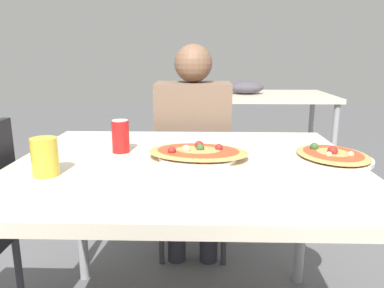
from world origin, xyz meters
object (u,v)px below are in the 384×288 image
at_px(dining_table, 186,180).
at_px(drink_glass, 45,157).
at_px(person_seated, 193,135).
at_px(pizza_main, 198,153).
at_px(pizza_second, 332,156).
at_px(chair_far_seated, 194,162).
at_px(soda_can, 121,136).

bearing_deg(dining_table, drink_glass, -159.02).
bearing_deg(drink_glass, person_seated, 63.64).
height_order(pizza_main, drink_glass, drink_glass).
relative_size(drink_glass, pizza_second, 0.36).
bearing_deg(dining_table, pizza_main, 42.14).
bearing_deg(chair_far_seated, person_seated, 90.00).
xyz_separation_m(dining_table, pizza_main, (0.04, 0.04, 0.09)).
bearing_deg(soda_can, dining_table, -24.74).
bearing_deg(chair_far_seated, pizza_second, 122.03).
relative_size(person_seated, soda_can, 9.44).
distance_m(chair_far_seated, drink_glass, 1.13).
distance_m(pizza_main, pizza_second, 0.47).
xyz_separation_m(pizza_main, drink_glass, (-0.47, -0.20, 0.04)).
distance_m(dining_table, pizza_second, 0.52).
relative_size(chair_far_seated, soda_can, 7.20).
bearing_deg(drink_glass, chair_far_seated, 66.32).
xyz_separation_m(dining_table, soda_can, (-0.25, 0.12, 0.13)).
xyz_separation_m(dining_table, pizza_second, (0.51, 0.02, 0.09)).
height_order(person_seated, pizza_main, person_seated).
height_order(chair_far_seated, drink_glass, chair_far_seated).
distance_m(soda_can, pizza_second, 0.78).
xyz_separation_m(person_seated, pizza_main, (0.03, -0.68, 0.08)).
bearing_deg(person_seated, drink_glass, 63.64).
xyz_separation_m(chair_far_seated, pizza_main, (0.03, -0.79, 0.27)).
bearing_deg(chair_far_seated, soda_can, 69.86).
xyz_separation_m(pizza_main, pizza_second, (0.47, -0.02, -0.00)).
distance_m(person_seated, drink_glass, 0.99).
height_order(chair_far_seated, pizza_second, chair_far_seated).
relative_size(dining_table, drink_glass, 10.12).
bearing_deg(pizza_second, drink_glass, -169.12).
bearing_deg(soda_can, drink_glass, -121.81).
distance_m(chair_far_seated, pizza_main, 0.84).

